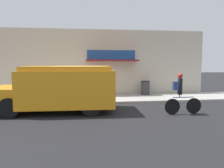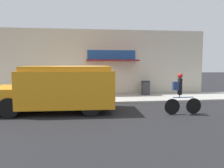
{
  "view_description": "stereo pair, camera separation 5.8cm",
  "coord_description": "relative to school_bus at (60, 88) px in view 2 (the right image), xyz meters",
  "views": [
    {
      "loc": [
        0.21,
        -11.38,
        2.21
      ],
      "look_at": [
        1.69,
        -0.2,
        1.1
      ],
      "focal_mm": 35.0,
      "sensor_mm": 36.0,
      "label": 1
    },
    {
      "loc": [
        0.26,
        -11.39,
        2.21
      ],
      "look_at": [
        1.69,
        -0.2,
        1.1
      ],
      "focal_mm": 35.0,
      "sensor_mm": 36.0,
      "label": 2
    }
  ],
  "objects": [
    {
      "name": "storefront",
      "position": [
        0.87,
        4.49,
        1.11
      ],
      "size": [
        16.88,
        1.12,
        4.35
      ],
      "color": "beige",
      "rests_on": "ground_plane"
    },
    {
      "name": "ground_plane",
      "position": [
        0.8,
        1.46,
        -1.08
      ],
      "size": [
        70.0,
        70.0,
        0.0
      ],
      "primitive_type": "plane",
      "color": "#232326"
    },
    {
      "name": "sidewalk",
      "position": [
        0.8,
        2.89,
        -1.01
      ],
      "size": [
        28.0,
        2.85,
        0.13
      ],
      "color": "#ADAAA3",
      "rests_on": "ground_plane"
    },
    {
      "name": "cyclist",
      "position": [
        5.14,
        -1.18,
        -0.24
      ],
      "size": [
        1.67,
        0.21,
        1.76
      ],
      "rotation": [
        0.0,
        0.0,
        0.03
      ],
      "color": "black",
      "rests_on": "ground_plane"
    },
    {
      "name": "trash_bin",
      "position": [
        5.05,
        3.85,
        -0.51
      ],
      "size": [
        0.57,
        0.57,
        0.89
      ],
      "color": "#38383D",
      "rests_on": "sidewalk"
    },
    {
      "name": "school_bus",
      "position": [
        0.0,
        0.0,
        0.0
      ],
      "size": [
        5.33,
        2.89,
        2.05
      ],
      "rotation": [
        0.0,
        0.0,
        -0.03
      ],
      "color": "orange",
      "rests_on": "ground_plane"
    }
  ]
}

